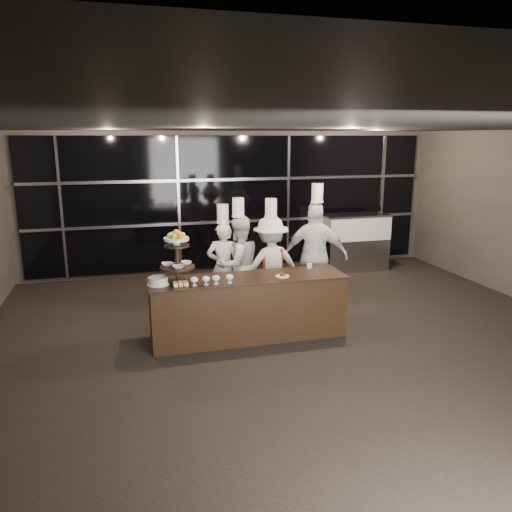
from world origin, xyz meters
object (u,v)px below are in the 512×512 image
object	(u,v)px
buffet_counter	(248,307)
chef_a	(224,265)
chef_d	(316,255)
layer_cake	(158,281)
chef_c	(271,265)
display_stand	(177,253)
display_case	(355,239)
chef_b	(239,264)

from	to	relation	value
buffet_counter	chef_a	distance (m)	1.27
buffet_counter	chef_d	xyz separation A→B (m)	(1.41, 0.94, 0.47)
layer_cake	chef_c	size ratio (longest dim) A/B	0.16
buffet_counter	display_stand	xyz separation A→B (m)	(-1.00, -0.00, 0.87)
chef_d	buffet_counter	bearing A→B (deg)	-146.27
buffet_counter	chef_d	distance (m)	1.76
display_stand	chef_a	bearing A→B (deg)	53.93
display_case	chef_d	bearing A→B (deg)	-129.61
buffet_counter	display_stand	distance (m)	1.33
chef_a	chef_b	size ratio (longest dim) A/B	0.94
display_case	chef_a	distance (m)	3.83
buffet_counter	chef_d	world-z (taller)	chef_d
chef_c	chef_d	world-z (taller)	chef_d
chef_a	chef_d	bearing A→B (deg)	-10.36
layer_cake	display_case	size ratio (longest dim) A/B	0.21
buffet_counter	chef_c	distance (m)	1.21
chef_c	chef_d	bearing A→B (deg)	-1.80
layer_cake	chef_d	xyz separation A→B (m)	(2.69, 0.99, -0.04)
buffet_counter	chef_c	bearing A→B (deg)	56.92
display_stand	chef_a	xyz separation A→B (m)	(0.89, 1.22, -0.55)
chef_a	chef_d	xyz separation A→B (m)	(1.52, -0.28, 0.14)
buffet_counter	chef_c	xyz separation A→B (m)	(0.63, 0.97, 0.35)
display_stand	display_case	distance (m)	5.28
layer_cake	chef_c	bearing A→B (deg)	28.14
layer_cake	chef_d	world-z (taller)	chef_d
display_stand	chef_c	size ratio (longest dim) A/B	0.39
chef_b	chef_a	bearing A→B (deg)	156.15
chef_c	buffet_counter	bearing A→B (deg)	-123.08
chef_d	display_stand	bearing A→B (deg)	-158.64
buffet_counter	display_stand	size ratio (longest dim) A/B	3.81
chef_d	chef_a	bearing A→B (deg)	169.64
chef_b	buffet_counter	bearing A→B (deg)	-96.31
buffet_counter	chef_a	bearing A→B (deg)	95.14
buffet_counter	chef_d	size ratio (longest dim) A/B	1.33
buffet_counter	display_case	bearing A→B (deg)	44.14
buffet_counter	chef_c	size ratio (longest dim) A/B	1.48
display_stand	chef_a	size ratio (longest dim) A/B	0.41
layer_cake	chef_d	size ratio (longest dim) A/B	0.14
chef_b	chef_c	distance (m)	0.53
display_case	chef_d	distance (m)	2.83
display_case	chef_c	xyz separation A→B (m)	(-2.58, -2.15, 0.13)
layer_cake	display_case	bearing A→B (deg)	35.24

